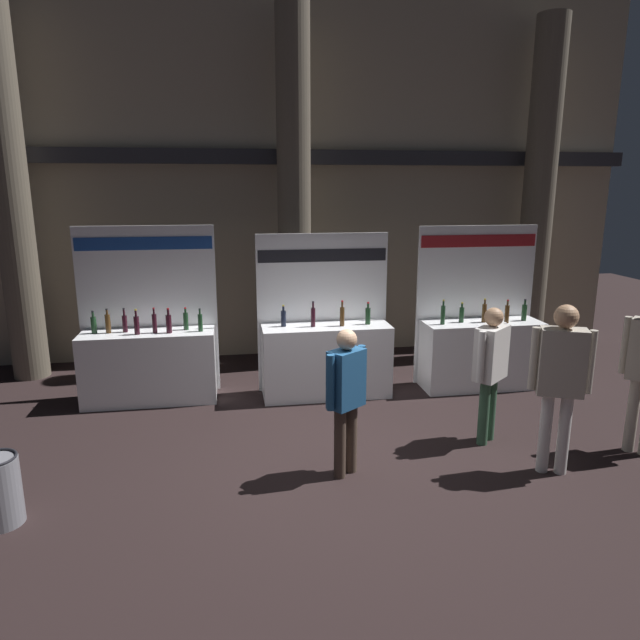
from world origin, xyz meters
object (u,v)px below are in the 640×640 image
object	(u,v)px
exhibitor_booth_2	(480,347)
visitor_4	(491,363)
exhibitor_booth_0	(149,358)
visitor_2	(346,391)
visitor_0	(561,373)
exhibitor_booth_1	(326,354)

from	to	relation	value
exhibitor_booth_2	visitor_4	world-z (taller)	exhibitor_booth_2
exhibitor_booth_0	visitor_2	distance (m)	3.44
visitor_0	visitor_4	world-z (taller)	visitor_0
exhibitor_booth_1	exhibitor_booth_2	world-z (taller)	exhibitor_booth_2
exhibitor_booth_0	exhibitor_booth_2	xyz separation A→B (m)	(4.84, -0.20, -0.00)
visitor_2	exhibitor_booth_2	bearing A→B (deg)	-173.36
visitor_4	visitor_2	bearing A→B (deg)	155.35
exhibitor_booth_0	exhibitor_booth_1	bearing A→B (deg)	-4.21
visitor_4	exhibitor_booth_1	bearing A→B (deg)	90.70
exhibitor_booth_1	visitor_4	xyz separation A→B (m)	(1.61, -1.86, 0.37)
exhibitor_booth_2	visitor_2	size ratio (longest dim) A/B	1.52
visitor_0	exhibitor_booth_0	bearing A→B (deg)	-10.11
visitor_2	visitor_0	bearing A→B (deg)	136.01
exhibitor_booth_2	visitor_2	distance (m)	3.48
exhibitor_booth_1	visitor_4	distance (m)	2.49
exhibitor_booth_0	visitor_0	size ratio (longest dim) A/B	1.34
exhibitor_booth_1	exhibitor_booth_0	bearing A→B (deg)	175.79
visitor_2	visitor_4	distance (m)	1.88
exhibitor_booth_0	visitor_4	size ratio (longest dim) A/B	1.49
exhibitor_booth_1	visitor_2	xyz separation A→B (m)	(-0.20, -2.37, 0.32)
exhibitor_booth_0	visitor_4	world-z (taller)	exhibitor_booth_0
exhibitor_booth_0	exhibitor_booth_2	distance (m)	4.84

